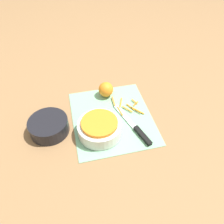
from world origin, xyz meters
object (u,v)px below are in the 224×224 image
(bowl_dark, at_px, (49,126))
(orange_left, at_px, (106,89))
(bowl_speckled, at_px, (100,128))
(knife, at_px, (138,130))

(bowl_dark, distance_m, orange_left, 0.34)
(bowl_speckled, xyz_separation_m, orange_left, (0.24, -0.08, 0.00))
(knife, height_order, orange_left, orange_left)
(knife, bearing_deg, bowl_dark, 58.21)
(bowl_dark, bearing_deg, bowl_speckled, -107.37)
(bowl_speckled, height_order, bowl_dark, bowl_speckled)
(bowl_dark, bearing_deg, knife, -104.48)
(orange_left, bearing_deg, knife, -162.50)
(bowl_speckled, relative_size, bowl_dark, 1.11)
(bowl_speckled, distance_m, bowl_dark, 0.22)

